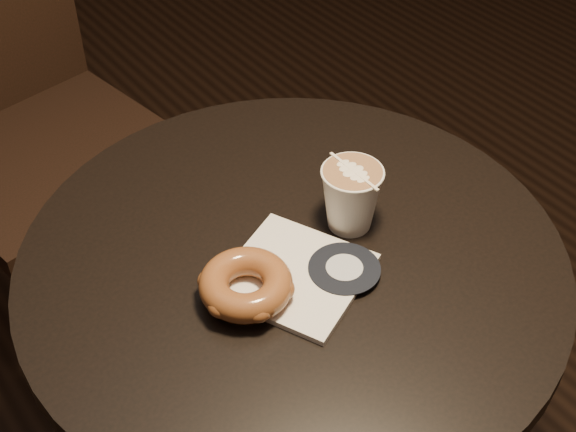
{
  "coord_description": "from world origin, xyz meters",
  "views": [
    {
      "loc": [
        -0.43,
        -0.57,
        1.47
      ],
      "look_at": [
        0.01,
        0.03,
        0.79
      ],
      "focal_mm": 50.0,
      "sensor_mm": 36.0,
      "label": 1
    }
  ],
  "objects_px": {
    "doughnut": "(246,284)",
    "cafe_table": "(292,352)",
    "chair": "(7,84)",
    "latte_cup": "(351,198)",
    "pastry_bag": "(295,275)"
  },
  "relations": [
    {
      "from": "chair",
      "to": "latte_cup",
      "type": "relative_size",
      "value": 12.32
    },
    {
      "from": "chair",
      "to": "doughnut",
      "type": "height_order",
      "value": "chair"
    },
    {
      "from": "doughnut",
      "to": "cafe_table",
      "type": "bearing_deg",
      "value": 17.36
    },
    {
      "from": "chair",
      "to": "cafe_table",
      "type": "bearing_deg",
      "value": -92.79
    },
    {
      "from": "cafe_table",
      "to": "doughnut",
      "type": "xyz_separation_m",
      "value": [
        -0.09,
        -0.03,
        0.23
      ]
    },
    {
      "from": "cafe_table",
      "to": "latte_cup",
      "type": "xyz_separation_m",
      "value": [
        0.09,
        0.0,
        0.24
      ]
    },
    {
      "from": "pastry_bag",
      "to": "chair",
      "type": "bearing_deg",
      "value": 69.83
    },
    {
      "from": "latte_cup",
      "to": "doughnut",
      "type": "bearing_deg",
      "value": -171.15
    },
    {
      "from": "pastry_bag",
      "to": "doughnut",
      "type": "height_order",
      "value": "doughnut"
    },
    {
      "from": "cafe_table",
      "to": "doughnut",
      "type": "bearing_deg",
      "value": -162.64
    },
    {
      "from": "chair",
      "to": "pastry_bag",
      "type": "relative_size",
      "value": 6.97
    },
    {
      "from": "cafe_table",
      "to": "doughnut",
      "type": "distance_m",
      "value": 0.24
    },
    {
      "from": "cafe_table",
      "to": "pastry_bag",
      "type": "distance_m",
      "value": 0.21
    },
    {
      "from": "pastry_bag",
      "to": "doughnut",
      "type": "distance_m",
      "value": 0.07
    },
    {
      "from": "pastry_bag",
      "to": "latte_cup",
      "type": "xyz_separation_m",
      "value": [
        0.12,
        0.03,
        0.04
      ]
    }
  ]
}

